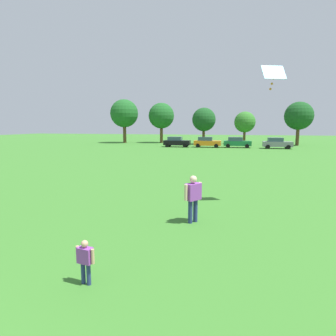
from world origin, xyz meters
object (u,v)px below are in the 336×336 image
Objects in this scene: tree_far_left at (124,114)px; tree_right at (245,122)px; adult_bystander at (193,195)px; parked_car_green_2 at (237,142)px; parked_car_orange_1 at (207,142)px; tree_center at (204,120)px; tree_far_right at (299,116)px; kite at (273,74)px; parked_car_gray_3 at (277,143)px; child_kite_flyer at (85,258)px; parked_car_black_0 at (177,142)px; tree_left at (161,116)px.

tree_right is at bearing 4.07° from tree_far_left.
parked_car_green_2 is (1.56, 37.18, -0.18)m from adult_bystander.
parked_car_orange_1 is 1.00× the size of parked_car_green_2.
adult_bystander is 44.40m from tree_center.
tree_center is at bearing 100.70° from parked_car_orange_1.
tree_far_left reaches higher than tree_far_right.
parked_car_gray_3 is (4.62, 33.25, -4.83)m from kite.
child_kite_flyer is at bearing -95.14° from tree_right.
kite reaches higher than adult_bystander.
child_kite_flyer is 51.69m from tree_right.
parked_car_black_0 is (-8.16, 36.35, -0.18)m from adult_bystander.
tree_far_right is at bearing 22.92° from adult_bystander.
parked_car_black_0 is at bearing -156.87° from tree_far_right.
parked_car_orange_1 is at bearing -79.30° from tree_center.
parked_car_green_2 is (-1.34, 33.91, -4.83)m from kite.
parked_car_gray_3 is 0.63× the size of tree_center.
tree_far_right reaches higher than parked_car_orange_1.
parked_car_orange_1 is 17.84m from tree_far_right.
parked_car_orange_1 is 0.49× the size of tree_far_left.
parked_car_gray_3 is 11.64m from tree_right.
tree_left is 16.51m from tree_right.
tree_left reaches higher than parked_car_black_0.
parked_car_gray_3 is at bearing 87.14° from child_kite_flyer.
child_kite_flyer is 48.93m from tree_center.
kite is at bearing -102.33° from tree_far_right.
kite is at bearing -71.51° from parked_car_black_0.
tree_far_left is 16.30m from tree_center.
parked_car_gray_3 is at bearing 26.24° from adult_bystander.
tree_far_right is (10.45, 7.79, 4.32)m from parked_car_green_2.
kite is at bearing -79.69° from parked_car_orange_1.
adult_bystander is 37.26m from parked_car_black_0.
adult_bystander reaches higher than parked_car_orange_1.
parked_car_green_2 is (3.28, 41.84, 0.24)m from child_kite_flyer.
tree_left is (-16.44, 43.74, -0.24)m from kite.
tree_left is (-15.11, 9.82, 4.59)m from parked_car_green_2.
child_kite_flyer is 53.47m from tree_far_left.
tree_center is at bearing 131.85° from parked_car_green_2.
parked_car_black_0 is at bearing 50.53° from adult_bystander.
parked_car_black_0 is at bearing -179.38° from parked_car_gray_3.
tree_right is at bearing 34.31° from adult_bystander.
tree_left reaches higher than tree_right.
tree_right is (7.47, 2.68, -0.45)m from tree_center.
tree_left is (-10.37, 10.32, 4.59)m from parked_car_orange_1.
child_kite_flyer is at bearing -105.46° from tree_far_right.
kite reaches higher than parked_car_gray_3.
child_kite_flyer is 0.24× the size of parked_car_green_2.
tree_left is at bearing 153.54° from parked_car_gray_3.
child_kite_flyer is at bearing -77.10° from tree_left.
tree_far_left reaches higher than tree_right.
tree_right is at bearing 58.72° from parked_car_orange_1.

